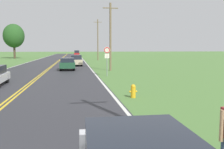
# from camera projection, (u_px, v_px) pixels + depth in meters

# --- Properties ---
(fire_hydrant) EXTENTS (0.43, 0.27, 0.73)m
(fire_hydrant) POSITION_uv_depth(u_px,v_px,m) (133.00, 91.00, 12.66)
(fire_hydrant) COLOR gold
(fire_hydrant) RESTS_ON ground
(traffic_sign) EXTENTS (0.60, 0.10, 2.77)m
(traffic_sign) POSITION_uv_depth(u_px,v_px,m) (107.00, 54.00, 22.41)
(traffic_sign) COLOR gray
(traffic_sign) RESTS_ON ground
(utility_pole_midground) EXTENTS (1.80, 0.24, 7.92)m
(utility_pole_midground) POSITION_uv_depth(u_px,v_px,m) (110.00, 36.00, 27.96)
(utility_pole_midground) COLOR brown
(utility_pole_midground) RESTS_ON ground
(utility_pole_far) EXTENTS (1.80, 0.24, 9.04)m
(utility_pole_far) POSITION_uv_depth(u_px,v_px,m) (98.00, 39.00, 52.75)
(utility_pole_far) COLOR brown
(utility_pole_far) RESTS_ON ground
(tree_mid_treeline) EXTENTS (5.39, 5.39, 9.05)m
(tree_mid_treeline) POSITION_uv_depth(u_px,v_px,m) (14.00, 36.00, 62.17)
(tree_mid_treeline) COLOR #473828
(tree_mid_treeline) RESTS_ON ground
(car_dark_green_hatchback_mid_near) EXTENTS (1.87, 3.78, 1.48)m
(car_dark_green_hatchback_mid_near) POSITION_uv_depth(u_px,v_px,m) (67.00, 63.00, 28.95)
(car_dark_green_hatchback_mid_near) COLOR black
(car_dark_green_hatchback_mid_near) RESTS_ON ground
(car_champagne_suv_mid_far) EXTENTS (1.80, 4.29, 1.65)m
(car_champagne_suv_mid_far) POSITION_uv_depth(u_px,v_px,m) (76.00, 60.00, 36.17)
(car_champagne_suv_mid_far) COLOR black
(car_champagne_suv_mid_far) RESTS_ON ground
(car_red_suv_receding) EXTENTS (2.04, 4.26, 1.97)m
(car_red_suv_receding) POSITION_uv_depth(u_px,v_px,m) (77.00, 53.00, 84.83)
(car_red_suv_receding) COLOR black
(car_red_suv_receding) RESTS_ON ground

